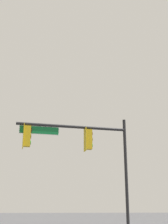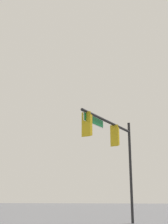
% 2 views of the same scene
% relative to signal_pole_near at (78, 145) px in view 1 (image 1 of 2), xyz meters
% --- Properties ---
extents(signal_pole_near, '(6.16, 0.65, 6.38)m').
position_rel_signal_pole_near_xyz_m(signal_pole_near, '(0.00, 0.00, 0.00)').
color(signal_pole_near, black).
rests_on(signal_pole_near, ground_plane).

